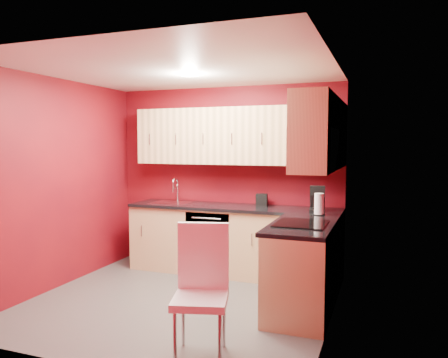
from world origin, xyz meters
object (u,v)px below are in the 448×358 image
Objects in this scene: coffee_maker at (317,199)px; napkin_holder at (262,200)px; sink at (172,200)px; dining_chair at (200,292)px; paper_towel at (319,204)px; microwave at (314,150)px.

coffee_maker reaches higher than napkin_holder.
sink is 0.49× the size of dining_chair.
paper_towel is at bearing -9.71° from sink.
microwave is at bearing -25.60° from sink.
sink is at bearing 169.79° from coffee_maker.
coffee_maker is 0.28m from paper_towel.
napkin_holder is (-0.75, 0.21, -0.07)m from coffee_maker.
microwave is 1.56m from napkin_holder.
paper_towel reaches higher than napkin_holder.
paper_towel is (-0.03, 0.65, -0.63)m from microwave.
coffee_maker is at bearing 58.73° from dining_chair.
microwave is at bearing -53.33° from napkin_holder.
microwave is 1.46× the size of sink.
coffee_maker is at bearing -2.42° from sink.
microwave reaches higher than paper_towel.
microwave is 0.90m from paper_towel.
paper_towel is 0.23× the size of dining_chair.
dining_chair is at bearing -57.95° from sink.
microwave is 0.71× the size of dining_chair.
microwave is at bearing -87.31° from paper_towel.
microwave reaches higher than sink.
dining_chair is at bearing -109.40° from paper_towel.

